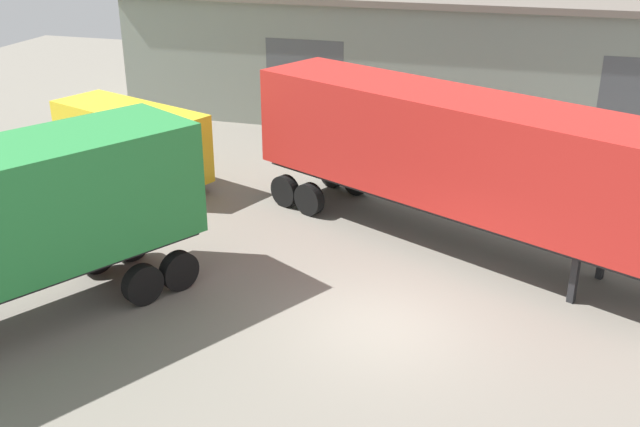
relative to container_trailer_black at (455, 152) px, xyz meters
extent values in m
plane|color=slate|center=(-0.78, -4.76, -2.61)|extent=(60.00, 60.00, 0.00)
cube|color=gray|center=(-0.78, 13.33, -0.15)|extent=(28.75, 8.18, 4.93)
cube|color=#4C5156|center=(-7.10, 9.27, -0.81)|extent=(3.20, 0.08, 3.60)
cylinder|color=black|center=(-6.36, -5.33, -2.13)|extent=(0.74, 0.99, 0.97)
cylinder|color=black|center=(-8.28, -4.26, -2.13)|extent=(0.74, 0.99, 0.97)
cylinder|color=black|center=(-5.87, -4.46, -2.13)|extent=(0.74, 0.99, 0.97)
cylinder|color=black|center=(-7.79, -3.38, -2.13)|extent=(0.74, 0.99, 0.97)
cube|color=red|center=(0.05, -0.02, 0.11)|extent=(12.00, 7.48, 2.75)
cube|color=#232326|center=(0.05, -0.02, -1.38)|extent=(11.67, 6.80, 0.24)
cube|color=#232326|center=(3.87, -0.97, -2.06)|extent=(0.21, 0.21, 1.11)
cube|color=#232326|center=(3.18, -2.41, -2.06)|extent=(0.21, 0.21, 1.11)
cylinder|color=black|center=(-3.31, 2.80, -2.13)|extent=(1.01, 0.69, 0.97)
cylinder|color=black|center=(-4.26, 0.82, -2.13)|extent=(1.01, 0.69, 0.97)
cylinder|color=black|center=(-4.21, 3.23, -2.13)|extent=(1.01, 0.69, 0.97)
cylinder|color=black|center=(-5.16, 1.25, -2.13)|extent=(1.01, 0.69, 0.97)
cube|color=yellow|center=(-10.61, 1.73, -1.16)|extent=(5.84, 3.79, 2.18)
cube|color=yellow|center=(-12.86, 2.57, -1.80)|extent=(1.54, 2.19, 0.90)
cube|color=black|center=(-12.48, 2.43, -0.73)|extent=(0.66, 1.60, 0.78)
cylinder|color=black|center=(-12.73, 1.62, -2.25)|extent=(0.78, 0.53, 0.72)
cylinder|color=black|center=(-12.14, 3.21, -2.25)|extent=(0.78, 0.53, 0.72)
cylinder|color=black|center=(-9.09, 0.26, -2.25)|extent=(0.78, 0.53, 0.72)
cylinder|color=black|center=(-8.50, 1.85, -2.25)|extent=(0.78, 0.53, 0.72)
camera|label=1|loc=(1.95, -18.77, 6.17)|focal=42.00mm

